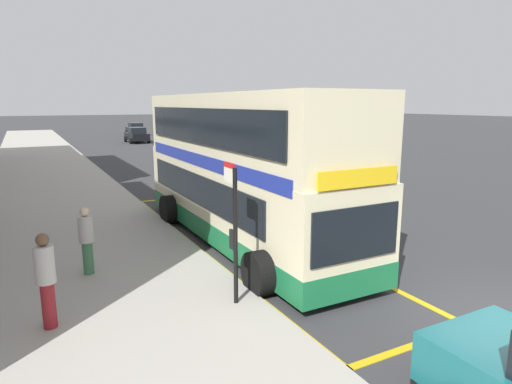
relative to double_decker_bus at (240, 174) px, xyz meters
The scene contains 10 objects.
ground_plane 25.12m from the double_decker_bus, 84.37° to the left, with size 260.00×260.00×0.00m, color #333335.
pavement_near 25.41m from the double_decker_bus, 100.33° to the left, with size 6.00×76.00×0.14m, color #A39E93.
double_decker_bus is the anchor object (origin of this frame).
bus_bay_markings 2.06m from the double_decker_bus, 87.50° to the right, with size 3.09×13.78×0.01m.
bus_stop_sign 4.56m from the double_decker_bus, 117.63° to the right, with size 0.09×0.51×2.85m.
parked_car_black_distant 47.49m from the double_decker_bus, 80.86° to the left, with size 2.09×4.20×1.62m.
parked_car_grey_ahead 19.26m from the double_decker_bus, 68.77° to the left, with size 2.09×4.20×1.62m.
parked_car_black_kerbside 36.30m from the double_decker_bus, 81.84° to the left, with size 2.09×4.20×1.62m.
pedestrian_waiting_near_sign 6.58m from the double_decker_bus, 148.01° to the right, with size 0.34×0.34×1.77m.
pedestrian_further_back 4.78m from the double_decker_bus, 166.91° to the right, with size 0.34×0.34×1.62m.
Camera 1 is at (-8.12, -4.61, 4.13)m, focal length 30.90 mm.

